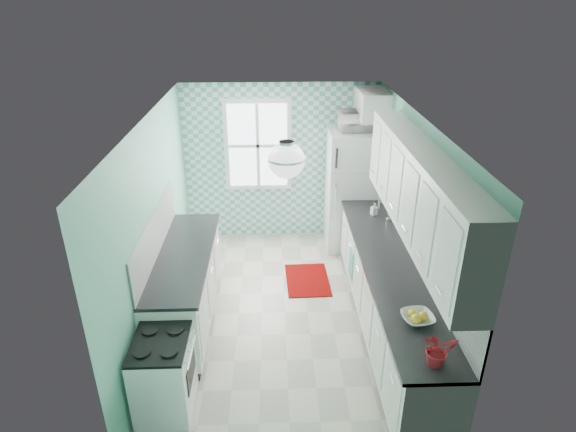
{
  "coord_description": "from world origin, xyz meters",
  "views": [
    {
      "loc": [
        -0.13,
        -5.01,
        3.76
      ],
      "look_at": [
        0.05,
        0.25,
        1.25
      ],
      "focal_mm": 30.0,
      "sensor_mm": 36.0,
      "label": 1
    }
  ],
  "objects_px": {
    "fridge": "(353,190)",
    "sink": "(373,222)",
    "stove": "(164,374)",
    "microwave": "(357,121)",
    "fruit_bowl": "(418,318)",
    "potted_plant": "(438,350)",
    "ceiling_light": "(286,160)"
  },
  "relations": [
    {
      "from": "fridge",
      "to": "stove",
      "type": "xyz_separation_m",
      "value": [
        -2.31,
        -3.29,
        -0.52
      ]
    },
    {
      "from": "ceiling_light",
      "to": "fruit_bowl",
      "type": "distance_m",
      "value": 1.91
    },
    {
      "from": "fruit_bowl",
      "to": "potted_plant",
      "type": "xyz_separation_m",
      "value": [
        0.0,
        -0.56,
        0.11
      ]
    },
    {
      "from": "sink",
      "to": "stove",
      "type": "bearing_deg",
      "value": -140.0
    },
    {
      "from": "stove",
      "to": "potted_plant",
      "type": "distance_m",
      "value": 2.54
    },
    {
      "from": "ceiling_light",
      "to": "potted_plant",
      "type": "relative_size",
      "value": 1.19
    },
    {
      "from": "potted_plant",
      "to": "fridge",
      "type": "bearing_deg",
      "value": 91.36
    },
    {
      "from": "fridge",
      "to": "fruit_bowl",
      "type": "relative_size",
      "value": 6.3
    },
    {
      "from": "ceiling_light",
      "to": "fridge",
      "type": "relative_size",
      "value": 0.19
    },
    {
      "from": "stove",
      "to": "sink",
      "type": "bearing_deg",
      "value": 43.71
    },
    {
      "from": "microwave",
      "to": "ceiling_light",
      "type": "bearing_deg",
      "value": 63.36
    },
    {
      "from": "stove",
      "to": "microwave",
      "type": "height_order",
      "value": "microwave"
    },
    {
      "from": "fruit_bowl",
      "to": "sink",
      "type": "bearing_deg",
      "value": 89.9
    },
    {
      "from": "potted_plant",
      "to": "microwave",
      "type": "height_order",
      "value": "microwave"
    },
    {
      "from": "fruit_bowl",
      "to": "potted_plant",
      "type": "relative_size",
      "value": 1.0
    },
    {
      "from": "ceiling_light",
      "to": "sink",
      "type": "distance_m",
      "value": 2.37
    },
    {
      "from": "stove",
      "to": "sink",
      "type": "height_order",
      "value": "sink"
    },
    {
      "from": "stove",
      "to": "sink",
      "type": "distance_m",
      "value": 3.27
    },
    {
      "from": "fridge",
      "to": "microwave",
      "type": "height_order",
      "value": "microwave"
    },
    {
      "from": "potted_plant",
      "to": "microwave",
      "type": "bearing_deg",
      "value": 91.36
    },
    {
      "from": "ceiling_light",
      "to": "fruit_bowl",
      "type": "height_order",
      "value": "ceiling_light"
    },
    {
      "from": "fruit_bowl",
      "to": "microwave",
      "type": "xyz_separation_m",
      "value": [
        -0.09,
        3.25,
        1.03
      ]
    },
    {
      "from": "ceiling_light",
      "to": "microwave",
      "type": "xyz_separation_m",
      "value": [
        1.11,
        2.62,
        -0.31
      ]
    },
    {
      "from": "fruit_bowl",
      "to": "potted_plant",
      "type": "bearing_deg",
      "value": -90.0
    },
    {
      "from": "ceiling_light",
      "to": "potted_plant",
      "type": "bearing_deg",
      "value": -44.58
    },
    {
      "from": "potted_plant",
      "to": "sink",
      "type": "bearing_deg",
      "value": 89.92
    },
    {
      "from": "fridge",
      "to": "fruit_bowl",
      "type": "height_order",
      "value": "fridge"
    },
    {
      "from": "ceiling_light",
      "to": "fruit_bowl",
      "type": "xyz_separation_m",
      "value": [
        1.2,
        -0.63,
        -1.35
      ]
    },
    {
      "from": "fridge",
      "to": "stove",
      "type": "height_order",
      "value": "fridge"
    },
    {
      "from": "fridge",
      "to": "sink",
      "type": "xyz_separation_m",
      "value": [
        0.09,
        -1.13,
        -0.0
      ]
    },
    {
      "from": "stove",
      "to": "fruit_bowl",
      "type": "relative_size",
      "value": 2.65
    },
    {
      "from": "sink",
      "to": "ceiling_light",
      "type": "bearing_deg",
      "value": -130.81
    }
  ]
}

